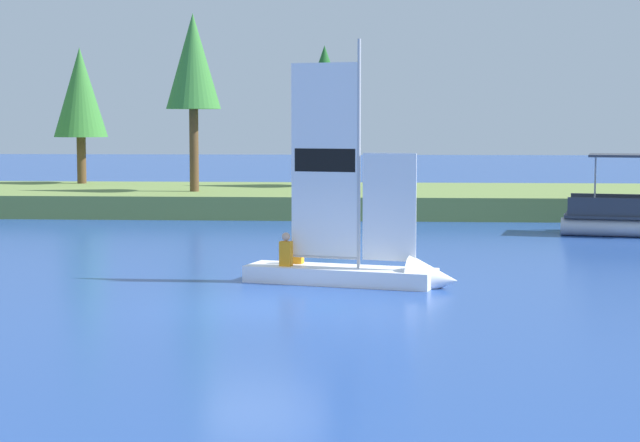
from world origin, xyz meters
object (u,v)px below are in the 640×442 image
sailboat (371,266)px  shoreline_tree_left (80,93)px  shoreline_tree_centre (325,89)px  shoreline_tree_midleft (193,63)px

sailboat → shoreline_tree_left: bearing=134.7°
shoreline_tree_left → shoreline_tree_centre: shoreline_tree_left is taller
shoreline_tree_left → shoreline_tree_midleft: (6.28, -5.36, 1.09)m
shoreline_tree_left → shoreline_tree_midleft: size_ratio=0.86×
shoreline_tree_left → shoreline_tree_centre: size_ratio=1.01×
shoreline_tree_midleft → sailboat: size_ratio=1.20×
shoreline_tree_left → shoreline_tree_midleft: shoreline_tree_midleft is taller
sailboat → shoreline_tree_centre: bearing=111.5°
shoreline_tree_midleft → sailboat: bearing=-68.3°
shoreline_tree_centre → shoreline_tree_midleft: bearing=-143.4°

